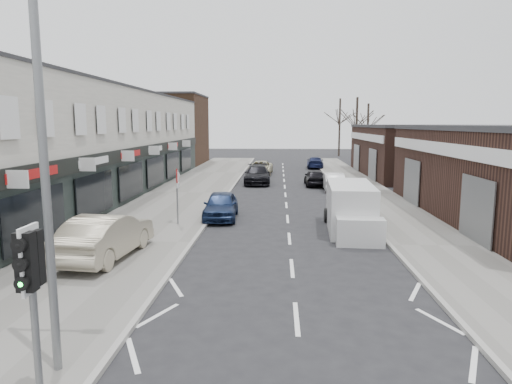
# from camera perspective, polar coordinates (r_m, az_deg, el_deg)

# --- Properties ---
(ground) EXTENTS (160.00, 160.00, 0.00)m
(ground) POSITION_cam_1_polar(r_m,az_deg,el_deg) (10.03, 5.54, -20.10)
(ground) COLOR black
(ground) RESTS_ON ground
(pavement_left) EXTENTS (5.50, 64.00, 0.12)m
(pavement_left) POSITION_cam_1_polar(r_m,az_deg,el_deg) (31.79, -8.56, -0.14)
(pavement_left) COLOR slate
(pavement_left) RESTS_ON ground
(pavement_right) EXTENTS (3.50, 64.00, 0.12)m
(pavement_right) POSITION_cam_1_polar(r_m,az_deg,el_deg) (31.77, 14.12, -0.31)
(pavement_right) COLOR slate
(pavement_right) RESTS_ON ground
(shop_terrace_left) EXTENTS (8.00, 41.00, 7.10)m
(shop_terrace_left) POSITION_cam_1_polar(r_m,az_deg,el_deg) (31.18, -21.95, 5.62)
(shop_terrace_left) COLOR silver
(shop_terrace_left) RESTS_ON ground
(brick_block_far) EXTENTS (8.00, 10.00, 8.00)m
(brick_block_far) POSITION_cam_1_polar(r_m,az_deg,el_deg) (55.36, -10.84, 7.55)
(brick_block_far) COLOR #442D1D
(brick_block_far) RESTS_ON ground
(right_unit_far) EXTENTS (10.00, 16.00, 4.50)m
(right_unit_far) POSITION_cam_1_polar(r_m,az_deg,el_deg) (44.79, 19.77, 4.76)
(right_unit_far) COLOR #361F18
(right_unit_far) RESTS_ON ground
(tree_far_a) EXTENTS (3.60, 3.60, 8.00)m
(tree_far_a) POSITION_cam_1_polar(r_m,az_deg,el_deg) (57.78, 12.32, 3.57)
(tree_far_a) COLOR #382D26
(tree_far_a) RESTS_ON ground
(tree_far_b) EXTENTS (3.60, 3.60, 7.50)m
(tree_far_b) POSITION_cam_1_polar(r_m,az_deg,el_deg) (64.11, 13.65, 3.99)
(tree_far_b) COLOR #382D26
(tree_far_b) RESTS_ON ground
(tree_far_c) EXTENTS (3.60, 3.60, 8.50)m
(tree_far_c) POSITION_cam_1_polar(r_m,az_deg,el_deg) (69.55, 10.30, 4.43)
(tree_far_c) COLOR #382D26
(tree_far_c) RESTS_ON ground
(traffic_light) EXTENTS (0.28, 0.60, 3.10)m
(traffic_light) POSITION_cam_1_polar(r_m,az_deg,el_deg) (8.19, -26.33, -9.31)
(traffic_light) COLOR slate
(traffic_light) RESTS_ON pavement_left
(street_lamp) EXTENTS (2.23, 0.22, 8.00)m
(street_lamp) POSITION_cam_1_polar(r_m,az_deg,el_deg) (8.97, -24.19, 6.63)
(street_lamp) COLOR slate
(street_lamp) RESTS_ON pavement_left
(warning_sign) EXTENTS (0.12, 0.80, 2.70)m
(warning_sign) POSITION_cam_1_polar(r_m,az_deg,el_deg) (21.48, -9.77, 1.45)
(warning_sign) COLOR slate
(warning_sign) RESTS_ON pavement_left
(white_van) EXTENTS (2.20, 5.57, 2.13)m
(white_van) POSITION_cam_1_polar(r_m,az_deg,el_deg) (20.90, 11.75, -2.11)
(white_van) COLOR silver
(white_van) RESTS_ON ground
(sedan_on_pavement) EXTENTS (2.14, 4.93, 1.58)m
(sedan_on_pavement) POSITION_cam_1_polar(r_m,az_deg,el_deg) (16.89, -18.24, -5.23)
(sedan_on_pavement) COLOR #A29982
(sedan_on_pavement) RESTS_ON pavement_left
(pedestrian) EXTENTS (0.65, 0.49, 1.63)m
(pedestrian) POSITION_cam_1_polar(r_m,az_deg,el_deg) (16.18, -25.90, -6.17)
(pedestrian) COLOR black
(pedestrian) RESTS_ON pavement_left
(parked_car_left_a) EXTENTS (1.77, 4.10, 1.38)m
(parked_car_left_a) POSITION_cam_1_polar(r_m,az_deg,el_deg) (23.28, -4.41, -1.67)
(parked_car_left_a) COLOR #162446
(parked_car_left_a) RESTS_ON ground
(parked_car_left_b) EXTENTS (2.19, 5.09, 1.46)m
(parked_car_left_b) POSITION_cam_1_polar(r_m,az_deg,el_deg) (36.80, 0.16, 2.18)
(parked_car_left_b) COLOR black
(parked_car_left_b) RESTS_ON ground
(parked_car_left_c) EXTENTS (2.34, 4.67, 1.27)m
(parked_car_left_c) POSITION_cam_1_polar(r_m,az_deg,el_deg) (43.72, 0.59, 3.06)
(parked_car_left_c) COLOR beige
(parked_car_left_c) RESTS_ON ground
(parked_car_right_a) EXTENTS (1.44, 3.97, 1.30)m
(parked_car_right_a) POSITION_cam_1_polar(r_m,az_deg,el_deg) (33.61, 9.63, 1.31)
(parked_car_right_a) COLOR silver
(parked_car_right_a) RESTS_ON ground
(parked_car_right_b) EXTENTS (1.55, 3.81, 1.30)m
(parked_car_right_b) POSITION_cam_1_polar(r_m,az_deg,el_deg) (35.91, 7.37, 1.82)
(parked_car_right_b) COLOR black
(parked_car_right_b) RESTS_ON ground
(parked_car_right_c) EXTENTS (2.02, 4.39, 1.24)m
(parked_car_right_c) POSITION_cam_1_polar(r_m,az_deg,el_deg) (50.20, 7.41, 3.68)
(parked_car_right_c) COLOR #121839
(parked_car_right_c) RESTS_ON ground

